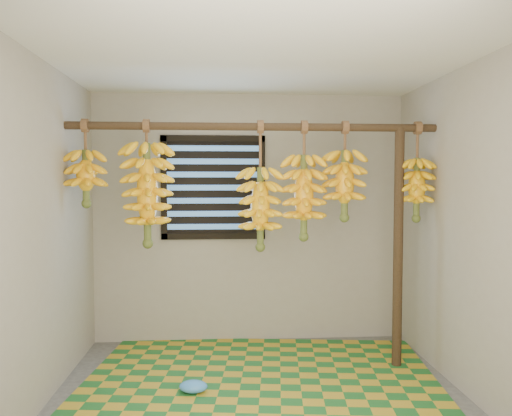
{
  "coord_description": "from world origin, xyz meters",
  "views": [
    {
      "loc": [
        -0.27,
        -3.34,
        1.55
      ],
      "look_at": [
        0.0,
        0.55,
        1.35
      ],
      "focal_mm": 35.0,
      "sensor_mm": 36.0,
      "label": 1
    }
  ],
  "objects": [
    {
      "name": "floor",
      "position": [
        0.0,
        0.0,
        -0.01
      ],
      "size": [
        3.0,
        3.0,
        0.01
      ],
      "primitive_type": "cube",
      "color": "#494949",
      "rests_on": "ground"
    },
    {
      "name": "ceiling",
      "position": [
        0.0,
        0.0,
        2.4
      ],
      "size": [
        3.0,
        3.0,
        0.01
      ],
      "primitive_type": "cube",
      "color": "silver",
      "rests_on": "wall_back"
    },
    {
      "name": "wall_back",
      "position": [
        0.0,
        1.5,
        1.2
      ],
      "size": [
        3.0,
        0.01,
        2.4
      ],
      "primitive_type": "cube",
      "color": "gray",
      "rests_on": "floor"
    },
    {
      "name": "wall_left",
      "position": [
        -1.5,
        0.0,
        1.2
      ],
      "size": [
        0.01,
        3.0,
        2.4
      ],
      "primitive_type": "cube",
      "color": "gray",
      "rests_on": "floor"
    },
    {
      "name": "wall_right",
      "position": [
        1.5,
        0.0,
        1.2
      ],
      "size": [
        0.01,
        3.0,
        2.4
      ],
      "primitive_type": "cube",
      "color": "gray",
      "rests_on": "floor"
    },
    {
      "name": "window",
      "position": [
        -0.35,
        1.48,
        1.5
      ],
      "size": [
        1.0,
        0.04,
        1.0
      ],
      "color": "black",
      "rests_on": "wall_back"
    },
    {
      "name": "hanging_pole",
      "position": [
        0.0,
        0.7,
        2.0
      ],
      "size": [
        3.0,
        0.06,
        0.06
      ],
      "primitive_type": "cylinder",
      "rotation": [
        0.0,
        1.57,
        0.0
      ],
      "color": "#402D1E",
      "rests_on": "wall_left"
    },
    {
      "name": "support_post",
      "position": [
        1.2,
        0.7,
        1.0
      ],
      "size": [
        0.08,
        0.08,
        2.0
      ],
      "primitive_type": "cylinder",
      "color": "#402D1E",
      "rests_on": "floor"
    },
    {
      "name": "woven_mat",
      "position": [
        0.02,
        0.38,
        0.01
      ],
      "size": [
        2.97,
        2.49,
        0.01
      ],
      "primitive_type": "cube",
      "rotation": [
        0.0,
        0.0,
        -0.11
      ],
      "color": "#1C6026",
      "rests_on": "floor"
    },
    {
      "name": "plastic_bag",
      "position": [
        -0.48,
        0.26,
        0.05
      ],
      "size": [
        0.23,
        0.18,
        0.09
      ],
      "primitive_type": "ellipsoid",
      "rotation": [
        0.0,
        0.0,
        -0.11
      ],
      "color": "#3B86DD",
      "rests_on": "woven_mat"
    },
    {
      "name": "banana_bunch_a",
      "position": [
        -1.34,
        0.7,
        1.59
      ],
      "size": [
        0.31,
        0.31,
        0.69
      ],
      "color": "brown",
      "rests_on": "hanging_pole"
    },
    {
      "name": "banana_bunch_b",
      "position": [
        -0.86,
        0.7,
        1.45
      ],
      "size": [
        0.39,
        0.39,
        1.01
      ],
      "color": "brown",
      "rests_on": "hanging_pole"
    },
    {
      "name": "banana_bunch_c",
      "position": [
        0.05,
        0.7,
        1.34
      ],
      "size": [
        0.34,
        0.34,
        1.05
      ],
      "color": "brown",
      "rests_on": "hanging_pole"
    },
    {
      "name": "banana_bunch_d",
      "position": [
        0.4,
        0.7,
        1.43
      ],
      "size": [
        0.36,
        0.36,
        0.97
      ],
      "color": "brown",
      "rests_on": "hanging_pole"
    },
    {
      "name": "banana_bunch_e",
      "position": [
        0.74,
        0.7,
        1.53
      ],
      "size": [
        0.34,
        0.34,
        0.81
      ],
      "color": "brown",
      "rests_on": "hanging_pole"
    },
    {
      "name": "banana_bunch_f",
      "position": [
        1.35,
        0.7,
        1.49
      ],
      "size": [
        0.27,
        0.27,
        0.82
      ],
      "color": "brown",
      "rests_on": "hanging_pole"
    }
  ]
}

